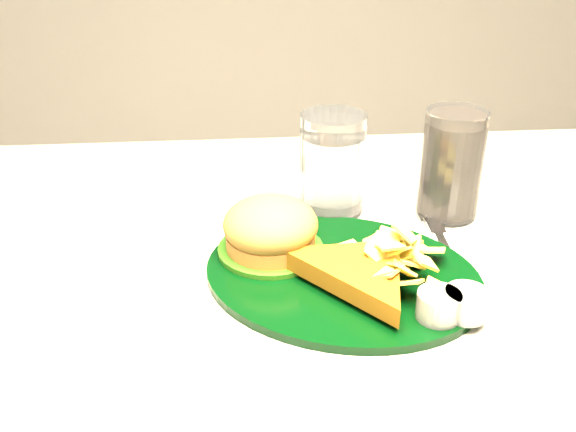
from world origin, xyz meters
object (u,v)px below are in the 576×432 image
Objects in this scene: cola_glass at (452,165)px; dinner_plate at (343,252)px; water_glass at (332,164)px; fork_napkin at (448,255)px.

dinner_plate is at bearing -138.45° from cola_glass.
water_glass is 0.87× the size of fork_napkin.
water_glass is 0.19m from fork_napkin.
fork_napkin is (-0.03, -0.11, -0.06)m from cola_glass.
dinner_plate is 2.16× the size of cola_glass.
cola_glass is at bearing -9.34° from water_glass.
dinner_plate is 0.21m from cola_glass.
water_glass is 0.15m from cola_glass.
dinner_plate is 2.01× the size of fork_napkin.
dinner_plate is 2.31× the size of water_glass.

